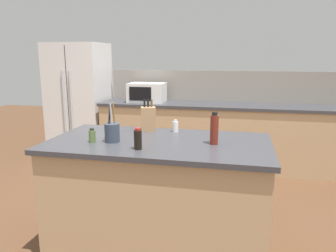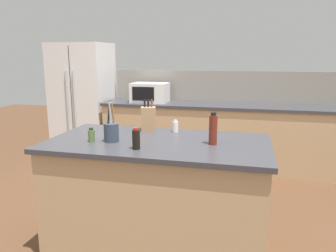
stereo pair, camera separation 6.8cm
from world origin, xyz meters
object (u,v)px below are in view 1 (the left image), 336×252
object	(u,v)px
salt_shaker	(175,126)
microwave	(147,92)
refrigerator	(80,101)
utensil_crock	(112,132)
vinegar_bottle	(214,129)
soy_sauce_bottle	(138,139)
knife_block	(148,118)
spice_jar_oregano	(92,136)

from	to	relation	value
salt_shaker	microwave	bearing A→B (deg)	113.34
refrigerator	utensil_crock	world-z (taller)	refrigerator
vinegar_bottle	soy_sauce_bottle	size ratio (longest dim) A/B	1.58
knife_block	soy_sauce_bottle	xyz separation A→B (m)	(0.09, -0.62, -0.04)
utensil_crock	knife_block	bearing A→B (deg)	69.03
vinegar_bottle	soy_sauce_bottle	distance (m)	0.60
spice_jar_oregano	salt_shaker	bearing A→B (deg)	40.97
soy_sauce_bottle	knife_block	bearing A→B (deg)	98.73
knife_block	refrigerator	bearing A→B (deg)	113.61
knife_block	utensil_crock	bearing A→B (deg)	-128.74
refrigerator	spice_jar_oregano	size ratio (longest dim) A/B	15.93
knife_block	salt_shaker	xyz separation A→B (m)	(0.25, 0.00, -0.06)
utensil_crock	vinegar_bottle	size ratio (longest dim) A/B	1.25
salt_shaker	vinegar_bottle	bearing A→B (deg)	-42.93
utensil_crock	salt_shaker	world-z (taller)	utensil_crock
vinegar_bottle	salt_shaker	bearing A→B (deg)	137.07
refrigerator	spice_jar_oregano	xyz separation A→B (m)	(1.35, -2.41, 0.09)
utensil_crock	spice_jar_oregano	bearing A→B (deg)	-161.88
salt_shaker	soy_sauce_bottle	bearing A→B (deg)	-104.57
utensil_crock	spice_jar_oregano	world-z (taller)	utensil_crock
microwave	soy_sauce_bottle	size ratio (longest dim) A/B	3.27
utensil_crock	salt_shaker	bearing A→B (deg)	46.66
microwave	utensil_crock	xyz separation A→B (m)	(0.37, -2.31, -0.06)
knife_block	soy_sauce_bottle	world-z (taller)	knife_block
knife_block	utensil_crock	size ratio (longest dim) A/B	0.91
salt_shaker	spice_jar_oregano	world-z (taller)	spice_jar_oregano
knife_block	utensil_crock	world-z (taller)	utensil_crock
knife_block	soy_sauce_bottle	bearing A→B (deg)	-99.05
refrigerator	utensil_crock	bearing A→B (deg)	-57.43
knife_block	salt_shaker	bearing A→B (deg)	-17.45
microwave	spice_jar_oregano	xyz separation A→B (m)	(0.22, -2.36, -0.09)
refrigerator	knife_block	xyz separation A→B (m)	(1.68, -1.91, 0.15)
microwave	utensil_crock	world-z (taller)	utensil_crock
refrigerator	vinegar_bottle	distance (m)	3.23
microwave	vinegar_bottle	world-z (taller)	microwave
refrigerator	spice_jar_oregano	distance (m)	2.76
utensil_crock	soy_sauce_bottle	size ratio (longest dim) A/B	1.98
knife_block	soy_sauce_bottle	distance (m)	0.62
spice_jar_oregano	soy_sauce_bottle	world-z (taller)	soy_sauce_bottle
refrigerator	salt_shaker	bearing A→B (deg)	-44.55
knife_block	microwave	bearing A→B (deg)	88.59
refrigerator	spice_jar_oregano	bearing A→B (deg)	-60.64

